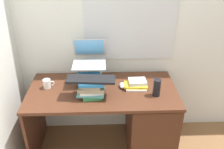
{
  "coord_description": "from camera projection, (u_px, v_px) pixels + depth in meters",
  "views": [
    {
      "loc": [
        0.02,
        -1.93,
        1.95
      ],
      "look_at": [
        0.09,
        -0.04,
        0.91
      ],
      "focal_mm": 39.03,
      "sensor_mm": 36.0,
      "label": 1
    }
  ],
  "objects": [
    {
      "name": "ground_plane",
      "position": [
        104.0,
        146.0,
        2.63
      ],
      "size": [
        6.0,
        6.0,
        0.0
      ],
      "primitive_type": "plane",
      "color": "brown"
    },
    {
      "name": "wall_back",
      "position": [
        102.0,
        18.0,
        2.33
      ],
      "size": [
        6.0,
        0.06,
        2.6
      ],
      "color": "silver",
      "rests_on": "ground"
    },
    {
      "name": "desk",
      "position": [
        138.0,
        118.0,
        2.42
      ],
      "size": [
        1.39,
        0.67,
        0.73
      ],
      "color": "#4C2819",
      "rests_on": "ground"
    },
    {
      "name": "book_stack_tall",
      "position": [
        90.0,
        74.0,
        2.34
      ],
      "size": [
        0.25,
        0.2,
        0.19
      ],
      "color": "#2672B2",
      "rests_on": "desk"
    },
    {
      "name": "book_stack_keyboard_riser",
      "position": [
        92.0,
        88.0,
        2.14
      ],
      "size": [
        0.25,
        0.19,
        0.17
      ],
      "color": "#338C4C",
      "rests_on": "desk"
    },
    {
      "name": "book_stack_side",
      "position": [
        136.0,
        84.0,
        2.29
      ],
      "size": [
        0.22,
        0.17,
        0.08
      ],
      "color": "white",
      "rests_on": "desk"
    },
    {
      "name": "laptop",
      "position": [
        89.0,
        57.0,
        2.32
      ],
      "size": [
        0.31,
        0.33,
        0.22
      ],
      "color": "#B7BABF",
      "rests_on": "book_stack_tall"
    },
    {
      "name": "keyboard",
      "position": [
        91.0,
        79.0,
        2.09
      ],
      "size": [
        0.43,
        0.17,
        0.02
      ],
      "primitive_type": "cube",
      "rotation": [
        0.0,
        0.0,
        -0.08
      ],
      "color": "black",
      "rests_on": "book_stack_keyboard_riser"
    },
    {
      "name": "computer_mouse",
      "position": [
        122.0,
        85.0,
        2.31
      ],
      "size": [
        0.06,
        0.1,
        0.04
      ],
      "primitive_type": "ellipsoid",
      "color": "#A5A8AD",
      "rests_on": "desk"
    },
    {
      "name": "mug",
      "position": [
        47.0,
        84.0,
        2.28
      ],
      "size": [
        0.11,
        0.07,
        0.09
      ],
      "color": "white",
      "rests_on": "desk"
    },
    {
      "name": "water_bottle",
      "position": [
        157.0,
        88.0,
        2.15
      ],
      "size": [
        0.07,
        0.07,
        0.16
      ],
      "primitive_type": "cylinder",
      "color": "black",
      "rests_on": "desk"
    }
  ]
}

